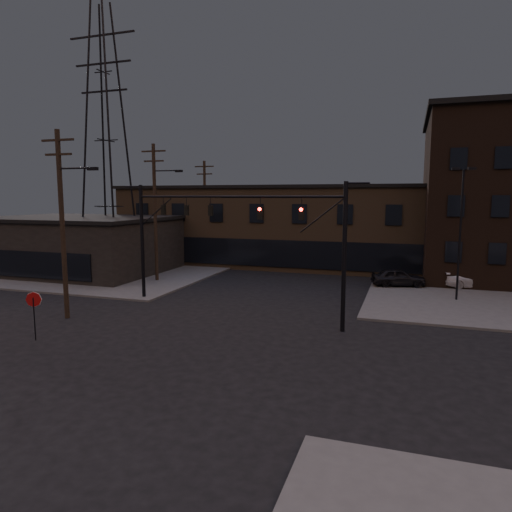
{
  "coord_description": "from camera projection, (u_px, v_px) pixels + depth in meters",
  "views": [
    {
      "loc": [
        9.65,
        -19.6,
        7.24
      ],
      "look_at": [
        0.65,
        7.3,
        3.5
      ],
      "focal_mm": 32.0,
      "sensor_mm": 36.0,
      "label": 1
    }
  ],
  "objects": [
    {
      "name": "utility_pole_mid",
      "position": [
        156.0,
        209.0,
        38.06
      ],
      "size": [
        3.7,
        0.28,
        11.5
      ],
      "color": "black",
      "rests_on": "ground"
    },
    {
      "name": "building_row",
      "position": [
        312.0,
        227.0,
        48.21
      ],
      "size": [
        40.0,
        12.0,
        8.0
      ],
      "primitive_type": "cube",
      "color": "brown",
      "rests_on": "ground"
    },
    {
      "name": "ground",
      "position": [
        197.0,
        344.0,
        22.41
      ],
      "size": [
        140.0,
        140.0,
        0.0
      ],
      "primitive_type": "plane",
      "color": "black",
      "rests_on": "ground"
    },
    {
      "name": "sidewalk_nw",
      "position": [
        103.0,
        262.0,
        50.01
      ],
      "size": [
        30.0,
        30.0,
        0.15
      ],
      "primitive_type": "cube",
      "color": "#474744",
      "rests_on": "ground"
    },
    {
      "name": "stop_sign",
      "position": [
        34.0,
        305.0,
        22.82
      ],
      "size": [
        0.72,
        0.33,
        2.48
      ],
      "color": "black",
      "rests_on": "ground"
    },
    {
      "name": "utility_pole_near",
      "position": [
        63.0,
        220.0,
        26.49
      ],
      "size": [
        3.7,
        0.28,
        11.0
      ],
      "color": "black",
      "rests_on": "ground"
    },
    {
      "name": "utility_pole_far",
      "position": [
        205.0,
        209.0,
        49.72
      ],
      "size": [
        2.2,
        0.28,
        11.0
      ],
      "color": "black",
      "rests_on": "ground"
    },
    {
      "name": "building_left",
      "position": [
        80.0,
        246.0,
        43.42
      ],
      "size": [
        16.0,
        12.0,
        5.0
      ],
      "primitive_type": "cube",
      "color": "black",
      "rests_on": "ground"
    },
    {
      "name": "transmission_tower",
      "position": [
        106.0,
        140.0,
        43.36
      ],
      "size": [
        7.0,
        7.0,
        25.0
      ],
      "primitive_type": null,
      "color": "black",
      "rests_on": "ground"
    },
    {
      "name": "traffic_signal_near",
      "position": [
        323.0,
        240.0,
        24.31
      ],
      "size": [
        7.12,
        0.24,
        8.0
      ],
      "color": "black",
      "rests_on": "ground"
    },
    {
      "name": "traffic_signal_far",
      "position": [
        158.0,
        229.0,
        31.39
      ],
      "size": [
        7.12,
        0.24,
        8.0
      ],
      "color": "black",
      "rests_on": "ground"
    },
    {
      "name": "car_crossing",
      "position": [
        342.0,
        264.0,
        44.57
      ],
      "size": [
        2.96,
        4.31,
        1.34
      ],
      "primitive_type": "imported",
      "rotation": [
        0.0,
        0.0,
        -0.42
      ],
      "color": "black",
      "rests_on": "ground"
    },
    {
      "name": "parked_car_lot_a",
      "position": [
        398.0,
        277.0,
        36.13
      ],
      "size": [
        4.42,
        2.66,
        1.41
      ],
      "primitive_type": "imported",
      "rotation": [
        0.0,
        0.0,
        1.83
      ],
      "color": "black",
      "rests_on": "sidewalk_ne"
    },
    {
      "name": "lot_light_a",
      "position": [
        461.0,
        222.0,
        30.76
      ],
      "size": [
        1.5,
        0.28,
        9.14
      ],
      "color": "black",
      "rests_on": "ground"
    },
    {
      "name": "parked_car_lot_b",
      "position": [
        473.0,
        279.0,
        35.44
      ],
      "size": [
        4.74,
        2.58,
        1.3
      ],
      "primitive_type": "imported",
      "rotation": [
        0.0,
        0.0,
        1.75
      ],
      "color": "silver",
      "rests_on": "sidewalk_ne"
    }
  ]
}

